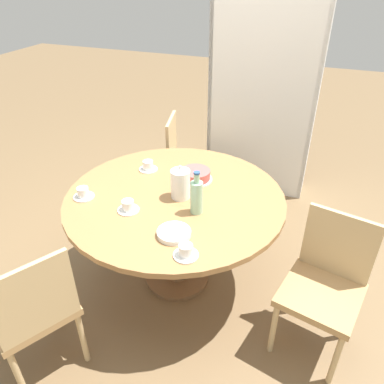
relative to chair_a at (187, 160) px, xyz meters
name	(u,v)px	position (x,y,z in m)	size (l,w,h in m)	color
ground_plane	(177,278)	(0.30, -0.97, -0.47)	(14.00, 14.00, 0.00)	brown
dining_table	(175,212)	(0.30, -0.97, 0.14)	(1.43, 1.43, 0.73)	brown
chair_a	(187,160)	(0.00, 0.00, 0.00)	(0.51, 0.51, 0.87)	tan
chair_b	(33,309)	(-0.14, -1.88, 0.00)	(0.57, 0.57, 0.87)	tan
chair_c	(325,283)	(1.29, -1.14, 0.00)	(0.51, 0.51, 0.87)	tan
bookshelf	(263,98)	(0.53, 0.59, 0.47)	(0.99, 0.28, 1.88)	silver
coffee_pot	(181,182)	(0.34, -0.96, 0.37)	(0.12, 0.12, 0.23)	white
water_bottle	(197,196)	(0.49, -1.09, 0.38)	(0.08, 0.08, 0.28)	#99C6A3
cake_main	(195,175)	(0.35, -0.73, 0.30)	(0.23, 0.23, 0.08)	white
cup_a	(186,252)	(0.57, -1.48, 0.29)	(0.13, 0.13, 0.07)	silver
cup_b	(148,166)	(-0.02, -0.71, 0.29)	(0.13, 0.13, 0.07)	silver
cup_c	(83,193)	(-0.24, -1.19, 0.29)	(0.13, 0.13, 0.07)	silver
cup_d	(128,207)	(0.10, -1.22, 0.29)	(0.13, 0.13, 0.07)	silver
plate_stack	(174,233)	(0.45, -1.35, 0.28)	(0.19, 0.19, 0.03)	white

